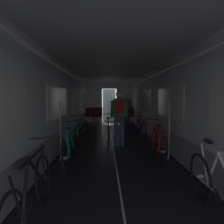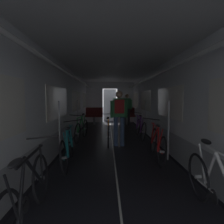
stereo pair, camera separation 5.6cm
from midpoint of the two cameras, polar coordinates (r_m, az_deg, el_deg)
ground_plane at (r=2.56m, az=3.66°, el=-30.47°), size 60.00×60.00×0.00m
train_car_shell at (r=5.70m, az=0.47°, el=6.70°), size 3.14×12.34×2.57m
bench_seat_far_left at (r=10.23m, az=-5.46°, el=-0.72°), size 0.98×0.51×0.95m
bench_seat_far_right at (r=10.26m, az=4.61°, el=-0.70°), size 0.98×0.51×0.95m
bicycle_green at (r=6.44m, az=-9.27°, el=-5.37°), size 0.44×1.69×0.94m
bicycle_purple at (r=6.73m, az=9.09°, el=-4.98°), size 0.44×1.69×0.96m
bicycle_black at (r=2.43m, az=-24.17°, el=-22.35°), size 0.44×1.69×0.95m
bicycle_red at (r=4.54m, az=14.31°, el=-9.56°), size 0.44×1.69×0.95m
bicycle_white at (r=2.62m, az=30.60°, el=-20.59°), size 0.44×1.69×0.95m
bicycle_teal at (r=4.13m, az=-13.34°, el=-10.93°), size 0.44×1.69×0.95m
person_cyclist_aisle at (r=5.51m, az=2.52°, el=-0.33°), size 0.53×0.37×1.69m
bicycle_orange_in_aisle at (r=5.84m, az=-0.89°, el=-6.30°), size 0.44×1.69×0.94m
person_standing_near_bench at (r=9.86m, az=4.88°, el=1.47°), size 0.53×0.23×1.69m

